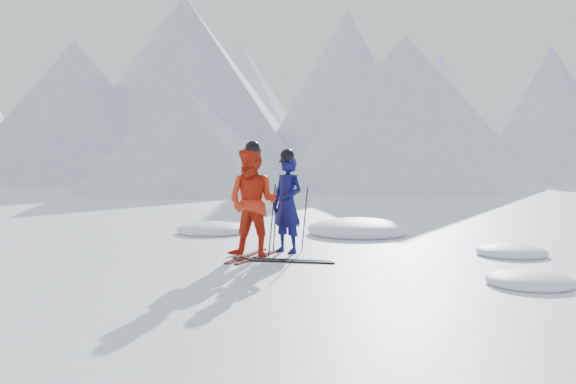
% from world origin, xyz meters
% --- Properties ---
extents(ground, '(160.00, 160.00, 0.00)m').
position_xyz_m(ground, '(0.00, 0.00, 0.00)').
color(ground, white).
rests_on(ground, ground).
extents(mountain_range, '(106.15, 62.94, 15.53)m').
position_xyz_m(mountain_range, '(5.71, 35.31, 6.72)').
color(mountain_range, '#B2BCD1').
rests_on(mountain_range, ground).
extents(skier_blue, '(0.76, 0.64, 1.79)m').
position_xyz_m(skier_blue, '(-1.51, 0.28, 0.89)').
color(skier_blue, '#0C0F4C').
rests_on(skier_blue, ground).
extents(skier_red, '(0.94, 0.73, 1.92)m').
position_xyz_m(skier_red, '(-1.89, -0.41, 0.96)').
color(skier_red, red).
rests_on(skier_red, ground).
extents(pole_blue_left, '(0.12, 0.08, 1.19)m').
position_xyz_m(pole_blue_left, '(-1.81, 0.43, 0.60)').
color(pole_blue_left, black).
rests_on(pole_blue_left, ground).
extents(pole_blue_right, '(0.12, 0.07, 1.19)m').
position_xyz_m(pole_blue_right, '(-1.26, 0.53, 0.60)').
color(pole_blue_right, black).
rests_on(pole_blue_right, ground).
extents(pole_red_left, '(0.13, 0.10, 1.28)m').
position_xyz_m(pole_red_left, '(-2.19, -0.16, 0.64)').
color(pole_red_left, black).
rests_on(pole_red_left, ground).
extents(pole_red_right, '(0.13, 0.09, 1.28)m').
position_xyz_m(pole_red_right, '(-1.59, -0.26, 0.64)').
color(pole_red_right, black).
rests_on(pole_red_right, ground).
extents(ski_worn_left, '(0.14, 1.70, 0.03)m').
position_xyz_m(ski_worn_left, '(-2.01, -0.41, 0.01)').
color(ski_worn_left, black).
rests_on(ski_worn_left, ground).
extents(ski_worn_right, '(0.16, 1.70, 0.03)m').
position_xyz_m(ski_worn_right, '(-1.77, -0.41, 0.01)').
color(ski_worn_right, black).
rests_on(ski_worn_right, ground).
extents(ski_loose_a, '(1.70, 0.33, 0.03)m').
position_xyz_m(ski_loose_a, '(-1.28, -0.57, 0.01)').
color(ski_loose_a, black).
rests_on(ski_loose_a, ground).
extents(ski_loose_b, '(1.69, 0.38, 0.03)m').
position_xyz_m(ski_loose_b, '(-1.18, -0.72, 0.01)').
color(ski_loose_b, black).
rests_on(ski_loose_b, ground).
extents(snow_lumps, '(8.22, 6.41, 0.51)m').
position_xyz_m(snow_lumps, '(-1.09, 2.65, 0.00)').
color(snow_lumps, white).
rests_on(snow_lumps, ground).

